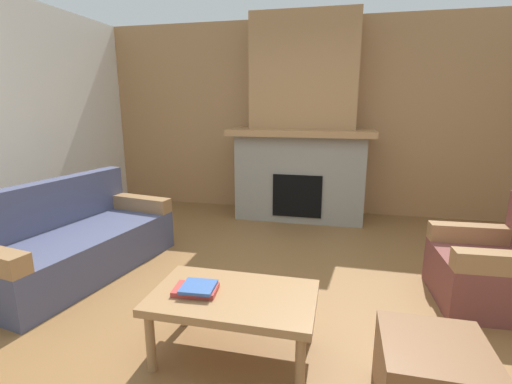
# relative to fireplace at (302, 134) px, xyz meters

# --- Properties ---
(ground) EXTENTS (9.00, 9.00, 0.00)m
(ground) POSITION_rel_fireplace_xyz_m (0.00, -2.62, -1.16)
(ground) COLOR brown
(wall_back_wood_panel) EXTENTS (6.00, 0.12, 2.70)m
(wall_back_wood_panel) POSITION_rel_fireplace_xyz_m (0.00, 0.38, 0.19)
(wall_back_wood_panel) COLOR #A87A4C
(wall_back_wood_panel) RESTS_ON ground
(fireplace) EXTENTS (1.90, 0.82, 2.70)m
(fireplace) POSITION_rel_fireplace_xyz_m (0.00, 0.00, 0.00)
(fireplace) COLOR gray
(fireplace) RESTS_ON ground
(couch) EXTENTS (1.13, 1.92, 0.85)m
(couch) POSITION_rel_fireplace_xyz_m (-1.87, -2.28, -0.88)
(couch) COLOR #474C6B
(couch) RESTS_ON ground
(armchair) EXTENTS (0.79, 0.79, 0.85)m
(armchair) POSITION_rel_fireplace_xyz_m (1.76, -2.04, -0.87)
(armchair) COLOR brown
(armchair) RESTS_ON ground
(coffee_table) EXTENTS (1.00, 0.60, 0.43)m
(coffee_table) POSITION_rel_fireplace_xyz_m (-0.06, -3.12, -0.79)
(coffee_table) COLOR #997047
(coffee_table) RESTS_ON ground
(ottoman) EXTENTS (0.52, 0.52, 0.40)m
(ottoman) POSITION_rel_fireplace_xyz_m (1.04, -3.32, -0.96)
(ottoman) COLOR brown
(ottoman) RESTS_ON ground
(book_stack_near_edge) EXTENTS (0.28, 0.21, 0.05)m
(book_stack_near_edge) POSITION_rel_fireplace_xyz_m (-0.28, -3.15, -0.71)
(book_stack_near_edge) COLOR #B23833
(book_stack_near_edge) RESTS_ON coffee_table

